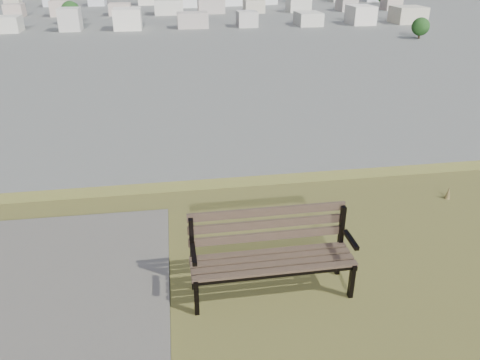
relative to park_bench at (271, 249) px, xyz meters
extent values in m
cube|color=#412F25|center=(0.00, -0.25, -0.08)|extent=(1.59, 0.08, 0.03)
cube|color=#412F25|center=(0.00, -0.14, -0.08)|extent=(1.59, 0.08, 0.03)
cube|color=#412F25|center=(0.00, -0.04, -0.08)|extent=(1.59, 0.08, 0.03)
cube|color=#412F25|center=(0.00, 0.07, -0.08)|extent=(1.59, 0.08, 0.03)
cube|color=#412F25|center=(0.00, 0.14, 0.06)|extent=(1.59, 0.04, 0.09)
cube|color=#412F25|center=(0.00, 0.16, 0.19)|extent=(1.59, 0.04, 0.09)
cube|color=#412F25|center=(0.00, 0.18, 0.32)|extent=(1.59, 0.04, 0.09)
cube|color=black|center=(-0.76, -0.27, -0.27)|extent=(0.04, 0.05, 0.39)
cube|color=black|center=(-0.76, 0.11, -0.06)|extent=(0.04, 0.05, 0.81)
cube|color=black|center=(-0.76, -0.09, -0.11)|extent=(0.05, 0.44, 0.04)
cube|color=black|center=(-0.76, -0.14, 0.11)|extent=(0.05, 0.32, 0.04)
cube|color=black|center=(0.76, -0.27, -0.27)|extent=(0.04, 0.05, 0.39)
cube|color=black|center=(0.76, 0.11, -0.06)|extent=(0.04, 0.05, 0.81)
cube|color=black|center=(0.76, -0.09, -0.11)|extent=(0.05, 0.44, 0.04)
cube|color=black|center=(0.76, -0.13, 0.11)|extent=(0.05, 0.32, 0.04)
cube|color=black|center=(0.00, -0.26, -0.12)|extent=(1.59, 0.04, 0.04)
cube|color=black|center=(0.00, 0.08, -0.12)|extent=(1.59, 0.04, 0.04)
cube|color=#5D5A51|center=(-2.33, -0.20, -0.44)|extent=(2.69, 3.81, 0.08)
cone|color=brown|center=(2.85, 1.48, -0.38)|extent=(0.08, 0.08, 0.18)
cube|color=beige|center=(-59.55, 198.28, -21.97)|extent=(11.00, 11.00, 7.00)
cube|color=#A89A90|center=(-35.55, 198.28, -21.97)|extent=(11.00, 11.00, 7.00)
cube|color=#B7A192|center=(-11.55, 198.28, -21.97)|extent=(11.00, 11.00, 7.00)
cube|color=silver|center=(12.45, 198.28, -21.97)|extent=(11.00, 11.00, 7.00)
cube|color=#BBB198|center=(36.45, 198.28, -21.97)|extent=(11.00, 11.00, 7.00)
cube|color=gray|center=(60.45, 198.28, -21.97)|extent=(11.00, 11.00, 7.00)
cube|color=beige|center=(84.45, 198.28, -21.97)|extent=(11.00, 11.00, 7.00)
cube|color=#B9B2A8|center=(108.45, 198.28, -21.97)|extent=(11.00, 11.00, 7.00)
cube|color=#B7A192|center=(-71.55, 248.28, -21.97)|extent=(11.00, 11.00, 7.00)
cube|color=silver|center=(-47.55, 248.28, -21.97)|extent=(11.00, 11.00, 7.00)
cube|color=#BBB198|center=(-23.55, 248.28, -21.97)|extent=(11.00, 11.00, 7.00)
cube|color=gray|center=(0.45, 248.28, -21.97)|extent=(11.00, 11.00, 7.00)
cube|color=beige|center=(24.45, 248.28, -21.97)|extent=(11.00, 11.00, 7.00)
cube|color=#B9B2A8|center=(48.45, 248.28, -21.97)|extent=(11.00, 11.00, 7.00)
cube|color=beige|center=(72.45, 248.28, -21.97)|extent=(11.00, 11.00, 7.00)
cube|color=#A89A90|center=(96.45, 248.28, -21.97)|extent=(11.00, 11.00, 7.00)
cube|color=#B7A192|center=(120.45, 248.28, -21.97)|extent=(11.00, 11.00, 7.00)
cube|color=gray|center=(-83.55, 298.28, -21.97)|extent=(11.00, 11.00, 7.00)
cube|color=beige|center=(-59.55, 298.28, -21.97)|extent=(11.00, 11.00, 7.00)
cylinder|color=#302618|center=(90.45, 158.28, -24.42)|extent=(0.80, 0.80, 2.10)
sphere|color=black|center=(90.45, 158.28, -21.27)|extent=(6.30, 6.30, 6.30)
cylinder|color=#302618|center=(-39.55, 218.28, -24.12)|extent=(0.80, 0.80, 2.70)
sphere|color=black|center=(-39.55, 218.28, -20.07)|extent=(8.10, 8.10, 8.10)
cylinder|color=#302618|center=(130.45, 278.28, -24.49)|extent=(0.80, 0.80, 1.95)
cylinder|color=#302618|center=(40.45, 298.28, -24.42)|extent=(0.80, 0.80, 2.10)
camera|label=1|loc=(-0.90, -3.72, 2.61)|focal=35.00mm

